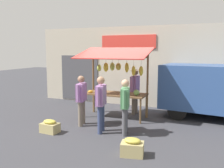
{
  "coord_description": "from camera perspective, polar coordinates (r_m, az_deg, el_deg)",
  "views": [
    {
      "loc": [
        -3.1,
        7.89,
        2.39
      ],
      "look_at": [
        0.0,
        0.3,
        1.25
      ],
      "focal_mm": 38.98,
      "sensor_mm": 36.0,
      "label": 1
    }
  ],
  "objects": [
    {
      "name": "shopper_with_shopping_bag",
      "position": [
        7.04,
        -2.61,
        -3.87
      ],
      "size": [
        0.31,
        0.69,
        1.65
      ],
      "rotation": [
        0.0,
        0.0,
        -1.38
      ],
      "color": "navy",
      "rests_on": "ground"
    },
    {
      "name": "vendor_with_sunhat",
      "position": [
        9.13,
        5.4,
        -0.82
      ],
      "size": [
        0.44,
        0.72,
        1.7
      ],
      "rotation": [
        0.0,
        0.0,
        1.54
      ],
      "color": "#726656",
      "rests_on": "ground"
    },
    {
      "name": "shopper_in_striped_shirt",
      "position": [
        6.87,
        3.09,
        -4.53
      ],
      "size": [
        0.33,
        0.67,
        1.59
      ],
      "rotation": [
        0.0,
        0.0,
        -1.33
      ],
      "color": "#4C4C51",
      "rests_on": "ground"
    },
    {
      "name": "produce_crate_side",
      "position": [
        5.75,
        4.78,
        -14.62
      ],
      "size": [
        0.57,
        0.46,
        0.42
      ],
      "color": "tan",
      "rests_on": "ground"
    },
    {
      "name": "shopper_in_grey_tee",
      "position": [
        7.78,
        -7.2,
        -3.04
      ],
      "size": [
        0.3,
        0.68,
        1.6
      ],
      "rotation": [
        0.0,
        0.0,
        -1.39
      ],
      "color": "#726656",
      "rests_on": "ground"
    },
    {
      "name": "ground_plane",
      "position": [
        8.81,
        0.74,
        -7.82
      ],
      "size": [
        40.0,
        40.0,
        0.0
      ],
      "primitive_type": "plane",
      "color": "#38383D"
    },
    {
      "name": "produce_crate_near",
      "position": [
        7.44,
        -14.36,
        -9.66
      ],
      "size": [
        0.55,
        0.38,
        0.39
      ],
      "color": "tan",
      "rests_on": "ground"
    },
    {
      "name": "parked_van",
      "position": [
        9.18,
        24.7,
        -0.76
      ],
      "size": [
        4.59,
        2.38,
        1.88
      ],
      "rotation": [
        0.0,
        0.0,
        -0.12
      ],
      "color": "#2D4C84",
      "rests_on": "ground"
    },
    {
      "name": "market_stall",
      "position": [
        8.57,
        0.96,
        2.31
      ],
      "size": [
        2.5,
        1.46,
        2.5
      ],
      "color": "brown",
      "rests_on": "ground"
    },
    {
      "name": "street_backdrop",
      "position": [
        10.59,
        4.84,
        4.15
      ],
      "size": [
        9.0,
        0.3,
        3.4
      ],
      "color": "#B2A893",
      "rests_on": "ground"
    }
  ]
}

